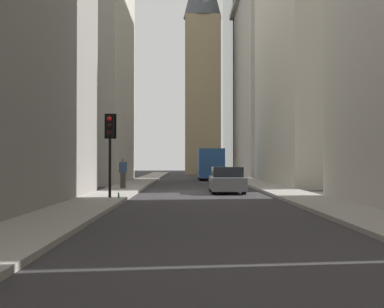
{
  "coord_description": "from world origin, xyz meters",
  "views": [
    {
      "loc": [
        -28.32,
        0.75,
        1.72
      ],
      "look_at": [
        12.0,
        0.37,
        2.3
      ],
      "focal_mm": 47.3,
      "sensor_mm": 36.0,
      "label": 1
    }
  ],
  "objects": [
    {
      "name": "sidewalk_left",
      "position": [
        0.0,
        -4.5,
        0.07
      ],
      "size": [
        90.0,
        2.2,
        0.14
      ],
      "primitive_type": "cube",
      "color": "gray",
      "rests_on": "ground_plane"
    },
    {
      "name": "discarded_bottle",
      "position": [
        -6.59,
        3.7,
        0.25
      ],
      "size": [
        0.07,
        0.07,
        0.27
      ],
      "color": "#236033",
      "rests_on": "sidewalk_right"
    },
    {
      "name": "building_left_far",
      "position": [
        31.5,
        -10.59,
        12.76
      ],
      "size": [
        19.76,
        10.5,
        25.5
      ],
      "color": "#B7B2A5",
      "rests_on": "ground_plane"
    },
    {
      "name": "pedestrian",
      "position": [
        1.28,
        4.51,
        1.12
      ],
      "size": [
        0.26,
        0.44,
        1.79
      ],
      "color": "#473D33",
      "rests_on": "sidewalk_right"
    },
    {
      "name": "building_left_midfar",
      "position": [
        10.18,
        -10.59,
        11.59
      ],
      "size": [
        17.59,
        10.5,
        23.15
      ],
      "color": "beige",
      "rests_on": "ground_plane"
    },
    {
      "name": "delivery_truck",
      "position": [
        18.46,
        -1.4,
        1.46
      ],
      "size": [
        6.46,
        2.25,
        2.84
      ],
      "color": "#285699",
      "rests_on": "ground_plane"
    },
    {
      "name": "sidewalk_right",
      "position": [
        0.0,
        4.5,
        0.07
      ],
      "size": [
        90.0,
        2.2,
        0.14
      ],
      "primitive_type": "cube",
      "color": "gray",
      "rests_on": "ground_plane"
    },
    {
      "name": "hatchback_grey",
      "position": [
        -0.87,
        -1.4,
        0.66
      ],
      "size": [
        4.3,
        1.78,
        1.42
      ],
      "color": "slate",
      "rests_on": "ground_plane"
    },
    {
      "name": "church_spire",
      "position": [
        38.73,
        -1.28,
        16.13
      ],
      "size": [
        5.08,
        5.08,
        30.91
      ],
      "color": "#9E8966",
      "rests_on": "ground_plane"
    },
    {
      "name": "ground_plane",
      "position": [
        0.0,
        0.0,
        0.0
      ],
      "size": [
        135.0,
        135.0,
        0.0
      ],
      "primitive_type": "plane",
      "color": "#302D30"
    },
    {
      "name": "traffic_light_foreground",
      "position": [
        -6.27,
        4.13,
        2.84
      ],
      "size": [
        0.43,
        0.52,
        3.67
      ],
      "color": "black",
      "rests_on": "sidewalk_right"
    }
  ]
}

